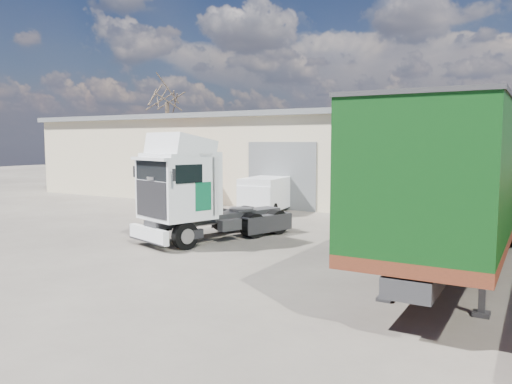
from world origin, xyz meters
The scene contains 7 objects.
ground centered at (0.00, 0.00, 0.00)m, with size 120.00×120.00×0.00m, color black.
warehouse centered at (-6.00, 16.00, 2.66)m, with size 30.60×12.60×5.42m.
bare_tree centered at (-18.00, 20.00, 7.92)m, with size 4.00×4.00×9.60m.
tractor_unit centered at (-0.83, 0.72, 1.65)m, with size 3.93×6.12×3.92m.
box_trailer centered at (8.06, 1.68, 2.72)m, with size 2.96×13.46×4.47m.
panel_van centered at (-2.25, 9.01, 0.93)m, with size 2.28×4.57×1.79m.
orange_skip centered at (-8.00, 9.80, 0.88)m, with size 3.31×2.15×2.02m.
Camera 1 is at (9.92, -13.69, 3.57)m, focal length 35.00 mm.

